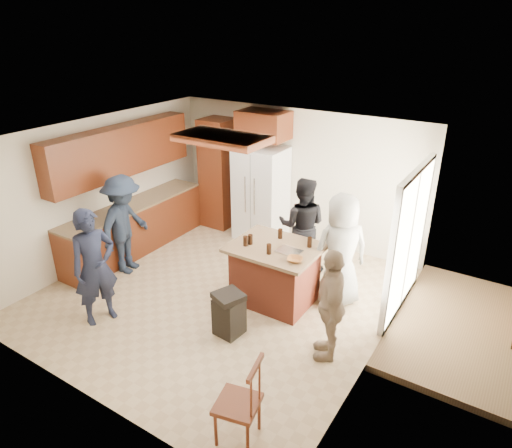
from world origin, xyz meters
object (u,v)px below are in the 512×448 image
Objects in this scene: person_front_left at (95,267)px; person_behind_right at (341,251)px; spindle_chair at (239,404)px; person_side_right at (331,305)px; refrigerator at (261,194)px; trash_bin at (229,313)px; person_counter at (124,225)px; kitchen_island at (275,273)px; person_behind_left at (302,226)px.

person_behind_right is at bearing -32.95° from person_front_left.
person_front_left reaches higher than spindle_chair.
refrigerator reaches higher than person_side_right.
trash_bin is (-1.31, -0.32, -0.43)m from person_side_right.
person_side_right is 0.89× the size of person_counter.
kitchen_island is (2.57, 0.52, -0.37)m from person_counter.
spindle_chair is at bearing -85.12° from person_front_left.
person_counter is (-0.71, 1.20, 0.00)m from person_front_left.
kitchen_island is 2.03× the size of trash_bin.
person_behind_left is 1.29× the size of kitchen_island.
person_behind_right is at bearing 129.07° from person_behind_left.
person_front_left is 2.69× the size of trash_bin.
person_side_right is at bearing -104.47° from person_counter.
spindle_chair reaches higher than trash_bin.
spindle_chair is at bearing -31.99° from person_side_right.
person_behind_left is 0.95× the size of person_behind_right.
person_behind_left reaches higher than kitchen_island.
trash_bin is at bearing -50.32° from person_front_left.
person_side_right is (1.29, -1.75, -0.07)m from person_behind_left.
kitchen_island reaches higher than trash_bin.
person_front_left is at bearing -161.22° from person_counter.
person_side_right is 1.52× the size of spindle_chair.
kitchen_island is 1.29× the size of spindle_chair.
person_side_right is at bearing 82.33° from spindle_chair.
person_behind_right is 1.85m from trash_bin.
refrigerator is at bearing -75.96° from person_behind_right.
trash_bin is (-0.02, -2.07, -0.51)m from person_behind_left.
trash_bin is at bearing 128.97° from spindle_chair.
person_behind_left is at bearing -69.28° from person_counter.
person_front_left is 3.55m from refrigerator.
person_front_left is 1.00× the size of person_counter.
trash_bin is (2.45, -0.50, -0.53)m from person_counter.
refrigerator is (1.21, 2.32, 0.05)m from person_counter.
person_front_left is 0.94× the size of refrigerator.
person_side_right is 2.39× the size of trash_bin.
person_behind_right reaches higher than trash_bin.
person_counter is 2.61m from refrigerator.
spindle_chair is at bearing -51.03° from trash_bin.
person_behind_left is 2.63× the size of trash_bin.
person_front_left reaches higher than person_side_right.
refrigerator is at bearing 127.23° from kitchen_island.
spindle_chair is at bearing -129.29° from person_counter.
person_front_left reaches higher than trash_bin.
spindle_chair is (1.07, -3.42, -0.37)m from person_behind_left.
kitchen_island is at bearing -14.52° from person_behind_right.
person_front_left is at bearing 167.28° from spindle_chair.
kitchen_island is (0.10, -1.05, -0.35)m from person_behind_left.
person_behind_right is 1.03× the size of person_counter.
person_side_right is at bearing -44.30° from refrigerator.
person_behind_right reaches higher than kitchen_island.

